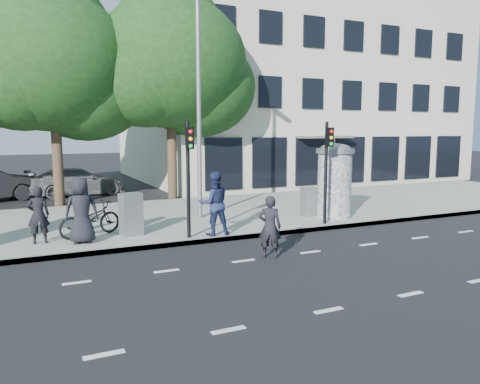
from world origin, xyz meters
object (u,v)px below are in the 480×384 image
ped_c (214,204)px  cabinet_right (309,202)px  cabinet_left (131,214)px  ped_f (336,193)px  traffic_pole_far (327,162)px  man_road (270,227)px  traffic_pole_near (189,167)px  ped_b (38,215)px  ped_a (81,210)px  street_lamp (199,86)px  bicycle (90,219)px  car_right (78,182)px  ad_column_right (335,179)px

ped_c → cabinet_right: (4.29, 1.42, -0.42)m
cabinet_left → cabinet_right: size_ratio=1.19×
ped_c → cabinet_right: ped_c is taller
ped_f → traffic_pole_far: bearing=28.9°
man_road → cabinet_right: size_ratio=1.52×
traffic_pole_far → man_road: size_ratio=2.10×
traffic_pole_near → ped_f: traffic_pole_near is taller
ped_b → cabinet_left: (2.53, -0.11, -0.16)m
cabinet_left → ped_a: bearing=-176.5°
street_lamp → bicycle: street_lamp is taller
ped_f → man_road: ped_f is taller
ped_b → car_right: (2.18, 10.73, -0.26)m
ped_f → man_road: bearing=23.9°
street_lamp → ped_a: street_lamp is taller
traffic_pole_near → car_right: traffic_pole_near is taller
traffic_pole_near → car_right: bearing=98.7°
ped_b → cabinet_right: (9.08, 0.32, -0.27)m
cabinet_left → ped_b: bearing=165.9°
ad_column_right → ped_b: size_ratio=1.65×
traffic_pole_far → ped_a: 7.82m
cabinet_left → ad_column_right: bearing=-12.8°
street_lamp → ped_c: bearing=-102.2°
traffic_pole_far → bicycle: 7.70m
cabinet_left → street_lamp: bearing=20.3°
ped_c → cabinet_right: bearing=-154.9°
ped_c → man_road: size_ratio=1.18×
man_road → car_right: 14.61m
street_lamp → car_right: size_ratio=1.69×
ped_c → ped_f: ped_c is taller
traffic_pole_near → ad_column_right: bearing=8.9°
cabinet_right → ped_b: bearing=-177.6°
ped_a → man_road: size_ratio=1.15×
traffic_pole_far → car_right: traffic_pole_far is taller
ad_column_right → ped_a: 8.72m
ped_b → man_road: (5.35, -3.53, -0.14)m
ped_b → ped_f: (9.99, -0.10, 0.05)m
car_right → cabinet_left: bearing=174.8°
ped_f → car_right: size_ratio=0.36×
cabinet_left → cabinet_right: 6.57m
cabinet_right → ped_f: bearing=-24.8°
street_lamp → man_road: bearing=-90.5°
ad_column_right → cabinet_right: (-0.71, 0.57, -0.85)m
ped_f → bicycle: bearing=-15.4°
traffic_pole_near → cabinet_right: bearing=16.2°
ped_a → man_road: (4.26, -3.03, -0.27)m
ad_column_right → bicycle: 8.45m
ped_a → ped_b: (-1.09, 0.50, -0.13)m
bicycle → cabinet_right: 7.68m
traffic_pole_far → bicycle: (-7.39, 1.48, -1.57)m
traffic_pole_far → ped_b: bearing=172.5°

